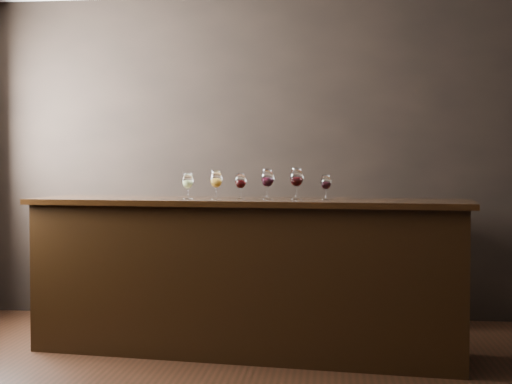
# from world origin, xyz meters

# --- Properties ---
(room_shell) EXTENTS (5.02, 4.52, 2.81)m
(room_shell) POSITION_xyz_m (-0.23, 0.11, 1.81)
(room_shell) COLOR black
(room_shell) RESTS_ON ground
(bar_counter) EXTENTS (3.05, 1.01, 1.05)m
(bar_counter) POSITION_xyz_m (-0.02, 1.01, 0.52)
(bar_counter) COLOR black
(bar_counter) RESTS_ON ground
(bar_top) EXTENTS (3.16, 1.09, 0.04)m
(bar_top) POSITION_xyz_m (-0.02, 1.01, 1.07)
(bar_top) COLOR black
(bar_top) RESTS_ON bar_counter
(back_bar_shelf) EXTENTS (2.84, 0.40, 1.02)m
(back_bar_shelf) POSITION_xyz_m (-0.42, 2.03, 0.51)
(back_bar_shelf) COLOR black
(back_bar_shelf) RESTS_ON ground
(glass_white) EXTENTS (0.08, 0.08, 0.18)m
(glass_white) POSITION_xyz_m (-0.43, 1.00, 1.21)
(glass_white) COLOR white
(glass_white) RESTS_ON bar_top
(glass_amber) EXTENTS (0.08, 0.08, 0.20)m
(glass_amber) POSITION_xyz_m (-0.23, 1.00, 1.22)
(glass_amber) COLOR white
(glass_amber) RESTS_ON bar_top
(glass_red_a) EXTENTS (0.08, 0.08, 0.18)m
(glass_red_a) POSITION_xyz_m (-0.06, 1.02, 1.21)
(glass_red_a) COLOR white
(glass_red_a) RESTS_ON bar_top
(glass_red_b) EXTENTS (0.09, 0.09, 0.21)m
(glass_red_b) POSITION_xyz_m (0.13, 1.02, 1.23)
(glass_red_b) COLOR white
(glass_red_b) RESTS_ON bar_top
(glass_red_c) EXTENTS (0.09, 0.09, 0.22)m
(glass_red_c) POSITION_xyz_m (0.34, 1.02, 1.23)
(glass_red_c) COLOR white
(glass_red_c) RESTS_ON bar_top
(glass_red_d) EXTENTS (0.07, 0.07, 0.17)m
(glass_red_d) POSITION_xyz_m (0.54, 1.01, 1.20)
(glass_red_d) COLOR white
(glass_red_d) RESTS_ON bar_top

